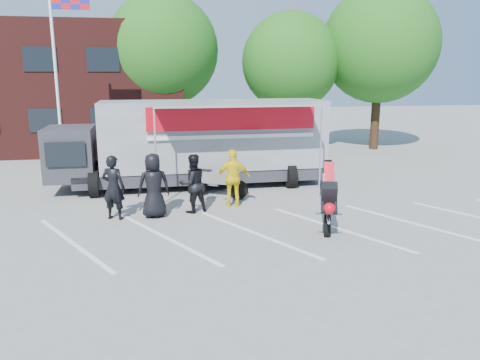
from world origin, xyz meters
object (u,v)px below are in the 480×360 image
object	(u,v)px
parked_motorcycle	(218,197)
spectator_leather_b	(113,187)
flagpole	(61,55)
spectator_leather_c	(193,183)
tree_left	(163,50)
stunt_bike_rider	(326,227)
spectator_leather_a	(154,186)
tree_mid	(291,62)
transporter_truck	(202,186)
tree_right	(380,45)
spectator_hivis	(233,178)

from	to	relation	value
parked_motorcycle	spectator_leather_b	distance (m)	4.04
flagpole	spectator_leather_c	distance (m)	9.26
tree_left	spectator_leather_c	size ratio (longest dim) A/B	4.66
flagpole	spectator_leather_c	world-z (taller)	flagpole
parked_motorcycle	stunt_bike_rider	world-z (taller)	stunt_bike_rider
spectator_leather_b	spectator_leather_a	bearing A→B (deg)	-158.04
tree_left	stunt_bike_rider	xyz separation A→B (m)	(4.29, -14.86, -5.57)
spectator_leather_c	tree_mid	bearing A→B (deg)	-142.28
transporter_truck	parked_motorcycle	world-z (taller)	transporter_truck
stunt_bike_rider	spectator_leather_b	world-z (taller)	spectator_leather_b
tree_left	tree_mid	distance (m)	7.10
tree_mid	parked_motorcycle	xyz separation A→B (m)	(-5.35, -10.00, -4.94)
flagpole	stunt_bike_rider	bearing A→B (deg)	-46.07
tree_right	spectator_leather_a	bearing A→B (deg)	-137.38
tree_left	stunt_bike_rider	distance (m)	16.44
spectator_leather_b	spectator_leather_c	world-z (taller)	spectator_leather_b
transporter_truck	stunt_bike_rider	distance (m)	6.49
tree_left	tree_mid	xyz separation A→B (m)	(7.00, -1.00, -0.62)
spectator_hivis	flagpole	bearing A→B (deg)	-39.70
tree_mid	spectator_leather_b	world-z (taller)	tree_mid
parked_motorcycle	transporter_truck	bearing A→B (deg)	40.94
transporter_truck	spectator_hivis	xyz separation A→B (m)	(0.77, -3.13, 0.95)
flagpole	tree_mid	size ratio (longest dim) A/B	1.04
transporter_truck	spectator_leather_c	size ratio (longest dim) A/B	5.59
stunt_bike_rider	spectator_leather_b	distance (m)	6.35
tree_left	spectator_leather_c	distance (m)	13.52
tree_right	flagpole	bearing A→B (deg)	-164.52
flagpole	stunt_bike_rider	world-z (taller)	flagpole
spectator_leather_a	stunt_bike_rider	bearing A→B (deg)	151.93
tree_mid	spectator_leather_c	xyz separation A→B (m)	(-6.33, -11.68, -4.02)
tree_mid	transporter_truck	xyz separation A→B (m)	(-5.74, -8.12, -4.94)
stunt_bike_rider	spectator_leather_a	size ratio (longest dim) A/B	1.11
tree_right	spectator_leather_b	world-z (taller)	tree_right
transporter_truck	parked_motorcycle	bearing A→B (deg)	-80.27
spectator_leather_a	spectator_hivis	distance (m)	2.67
tree_left	spectator_leather_b	distance (m)	13.92
tree_left	spectator_leather_b	bearing A→B (deg)	-97.45
tree_right	spectator_leather_c	xyz separation A→B (m)	(-11.33, -11.18, -4.95)
parked_motorcycle	spectator_leather_a	distance (m)	3.13
transporter_truck	spectator_leather_a	xyz separation A→B (m)	(-1.79, -3.90, 0.99)
stunt_bike_rider	tree_right	bearing A→B (deg)	77.02
tree_left	spectator_hivis	xyz separation A→B (m)	(2.03, -12.26, -4.61)
tree_mid	tree_right	xyz separation A→B (m)	(5.00, -0.50, 0.93)
tree_right	transporter_truck	distance (m)	14.42
stunt_bike_rider	spectator_leather_b	bearing A→B (deg)	-180.00
tree_left	transporter_truck	world-z (taller)	tree_left
parked_motorcycle	stunt_bike_rider	distance (m)	4.68
transporter_truck	spectator_leather_b	world-z (taller)	spectator_leather_b
stunt_bike_rider	spectator_hivis	distance (m)	3.58
spectator_leather_b	spectator_leather_c	distance (m)	2.40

